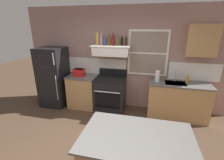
% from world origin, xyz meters
% --- Properties ---
extents(back_wall, '(5.40, 0.11, 2.70)m').
position_xyz_m(back_wall, '(0.03, 2.23, 1.35)').
color(back_wall, gray).
rests_on(back_wall, ground_plane).
extents(refrigerator, '(0.70, 0.72, 1.66)m').
position_xyz_m(refrigerator, '(-1.90, 1.84, 0.83)').
color(refrigerator, black).
rests_on(refrigerator, ground_plane).
extents(counter_left_of_stove, '(0.79, 0.63, 0.91)m').
position_xyz_m(counter_left_of_stove, '(-1.05, 1.90, 0.46)').
color(counter_left_of_stove, tan).
rests_on(counter_left_of_stove, ground_plane).
extents(toaster, '(0.30, 0.20, 0.19)m').
position_xyz_m(toaster, '(-1.14, 1.89, 1.01)').
color(toaster, red).
rests_on(toaster, counter_left_of_stove).
extents(stove_range, '(0.76, 0.69, 1.09)m').
position_xyz_m(stove_range, '(-0.25, 1.86, 0.46)').
color(stove_range, black).
rests_on(stove_range, ground_plane).
extents(range_hood_shelf, '(0.96, 0.52, 0.24)m').
position_xyz_m(range_hood_shelf, '(-0.25, 1.96, 1.62)').
color(range_hood_shelf, white).
extents(bottle_champagne_gold_foil, '(0.08, 0.08, 0.31)m').
position_xyz_m(bottle_champagne_gold_foil, '(-0.61, 1.94, 1.88)').
color(bottle_champagne_gold_foil, '#B29333').
rests_on(bottle_champagne_gold_foil, range_hood_shelf).
extents(bottle_rose_pink, '(0.07, 0.07, 0.30)m').
position_xyz_m(bottle_rose_pink, '(-0.50, 1.94, 1.87)').
color(bottle_rose_pink, '#C67F84').
rests_on(bottle_rose_pink, range_hood_shelf).
extents(bottle_blue_liqueur, '(0.07, 0.07, 0.25)m').
position_xyz_m(bottle_blue_liqueur, '(-0.41, 1.92, 1.85)').
color(bottle_blue_liqueur, '#1E478C').
rests_on(bottle_blue_liqueur, range_hood_shelf).
extents(bottle_amber_wine, '(0.07, 0.07, 0.28)m').
position_xyz_m(bottle_amber_wine, '(-0.30, 1.96, 1.86)').
color(bottle_amber_wine, brown).
rests_on(bottle_amber_wine, range_hood_shelf).
extents(bottle_red_label_wine, '(0.07, 0.07, 0.31)m').
position_xyz_m(bottle_red_label_wine, '(-0.20, 1.97, 1.87)').
color(bottle_red_label_wine, maroon).
rests_on(bottle_red_label_wine, range_hood_shelf).
extents(bottle_olive_oil_square, '(0.06, 0.06, 0.28)m').
position_xyz_m(bottle_olive_oil_square, '(-0.10, 1.96, 1.86)').
color(bottle_olive_oil_square, '#4C601E').
rests_on(bottle_olive_oil_square, range_hood_shelf).
extents(bottle_balsamic_dark, '(0.06, 0.06, 0.24)m').
position_xyz_m(bottle_balsamic_dark, '(0.01, 2.01, 1.85)').
color(bottle_balsamic_dark, black).
rests_on(bottle_balsamic_dark, range_hood_shelf).
extents(bottle_brown_stout, '(0.06, 0.06, 0.24)m').
position_xyz_m(bottle_brown_stout, '(0.11, 2.01, 1.85)').
color(bottle_brown_stout, '#381E0F').
rests_on(bottle_brown_stout, range_hood_shelf).
extents(counter_right_with_sink, '(1.43, 0.63, 0.91)m').
position_xyz_m(counter_right_with_sink, '(1.45, 1.90, 0.46)').
color(counter_right_with_sink, tan).
rests_on(counter_right_with_sink, ground_plane).
extents(sink_faucet, '(0.03, 0.17, 0.28)m').
position_xyz_m(sink_faucet, '(1.35, 2.00, 1.08)').
color(sink_faucet, silver).
rests_on(sink_faucet, counter_right_with_sink).
extents(paper_towel_roll, '(0.11, 0.11, 0.27)m').
position_xyz_m(paper_towel_roll, '(0.92, 1.90, 1.04)').
color(paper_towel_roll, white).
rests_on(paper_towel_roll, counter_right_with_sink).
extents(dish_soap_bottle, '(0.06, 0.06, 0.18)m').
position_xyz_m(dish_soap_bottle, '(1.63, 2.00, 1.00)').
color(dish_soap_bottle, orange).
rests_on(dish_soap_bottle, counter_right_with_sink).
extents(upper_cabinet_right, '(0.64, 0.32, 0.70)m').
position_xyz_m(upper_cabinet_right, '(1.80, 2.04, 1.90)').
color(upper_cabinet_right, tan).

